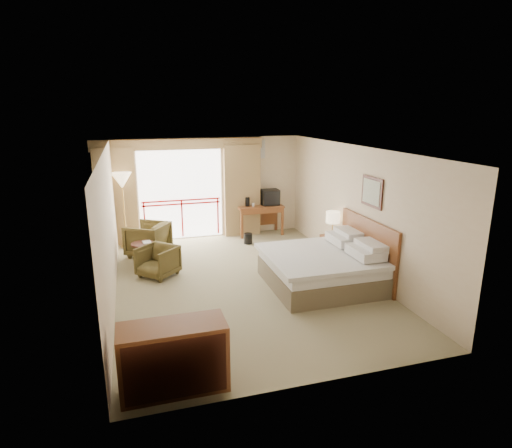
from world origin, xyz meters
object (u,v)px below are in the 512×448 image
object	(u,v)px
floor_lamp	(122,183)
nightstand	(332,249)
dresser	(174,357)
armchair_near	(159,276)
bed	(323,267)
table_lamp	(333,218)
wastebasket	(248,238)
desk	(259,211)
tv	(270,197)
armchair_far	(149,255)
side_table	(143,251)

from	to	relation	value
floor_lamp	nightstand	bearing A→B (deg)	-28.34
nightstand	dresser	distance (m)	5.44
floor_lamp	armchair_near	bearing A→B (deg)	-74.16
bed	floor_lamp	xyz separation A→B (m)	(-3.77, 3.66, 1.27)
table_lamp	dresser	world-z (taller)	table_lamp
wastebasket	bed	bearing A→B (deg)	-76.73
desk	dresser	distance (m)	7.04
tv	wastebasket	bearing A→B (deg)	-117.58
nightstand	floor_lamp	world-z (taller)	floor_lamp
armchair_far	desk	bearing A→B (deg)	140.94
nightstand	table_lamp	distance (m)	0.73
floor_lamp	tv	bearing A→B (deg)	2.06
floor_lamp	dresser	distance (m)	6.29
tv	dresser	world-z (taller)	tv
bed	armchair_near	size ratio (longest dim) A/B	2.93
tv	dresser	bearing A→B (deg)	-97.02
table_lamp	bed	bearing A→B (deg)	-122.39
bed	armchair_far	xyz separation A→B (m)	(-3.27, 2.85, -0.38)
tv	armchair_near	bearing A→B (deg)	-123.07
bed	dresser	size ratio (longest dim) A/B	1.60
bed	wastebasket	world-z (taller)	bed
tv	armchair_far	size ratio (longest dim) A/B	0.54
nightstand	armchair_near	bearing A→B (deg)	173.60
nightstand	floor_lamp	distance (m)	5.36
floor_lamp	bed	bearing A→B (deg)	-44.08
side_table	dresser	size ratio (longest dim) A/B	0.42
bed	desk	bearing A→B (deg)	92.57
bed	floor_lamp	distance (m)	5.41
armchair_far	floor_lamp	xyz separation A→B (m)	(-0.50, 0.81, 1.65)
bed	dresser	xyz separation A→B (m)	(-3.21, -2.49, 0.07)
bed	desk	size ratio (longest dim) A/B	1.67
desk	dresser	bearing A→B (deg)	-115.54
tv	desk	bearing A→B (deg)	-170.80
armchair_near	side_table	xyz separation A→B (m)	(-0.27, 0.62, 0.38)
armchair_near	tv	bearing A→B (deg)	80.95
nightstand	side_table	xyz separation A→B (m)	(-4.20, 0.86, 0.08)
armchair_near	dresser	distance (m)	3.94
bed	wastebasket	bearing A→B (deg)	103.27
nightstand	armchair_far	size ratio (longest dim) A/B	0.69
desk	dresser	size ratio (longest dim) A/B	0.96
bed	table_lamp	bearing A→B (deg)	57.61
bed	side_table	size ratio (longest dim) A/B	3.82
desk	floor_lamp	xyz separation A→B (m)	(-3.60, -0.20, 1.00)
wastebasket	floor_lamp	xyz separation A→B (m)	(-3.06, 0.61, 1.51)
wastebasket	dresser	world-z (taller)	dresser
armchair_near	floor_lamp	world-z (taller)	floor_lamp
tv	armchair_near	size ratio (longest dim) A/B	0.66
side_table	dresser	xyz separation A→B (m)	(0.20, -4.54, 0.06)
wastebasket	nightstand	bearing A→B (deg)	-50.88
tv	armchair_near	distance (m)	4.17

